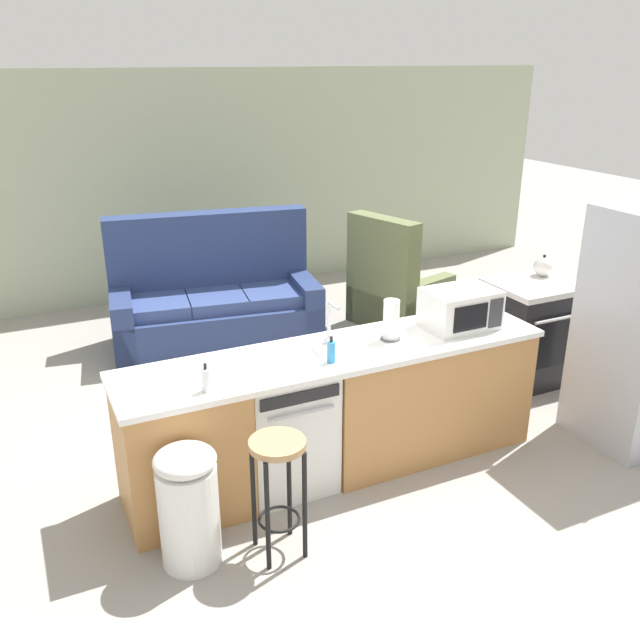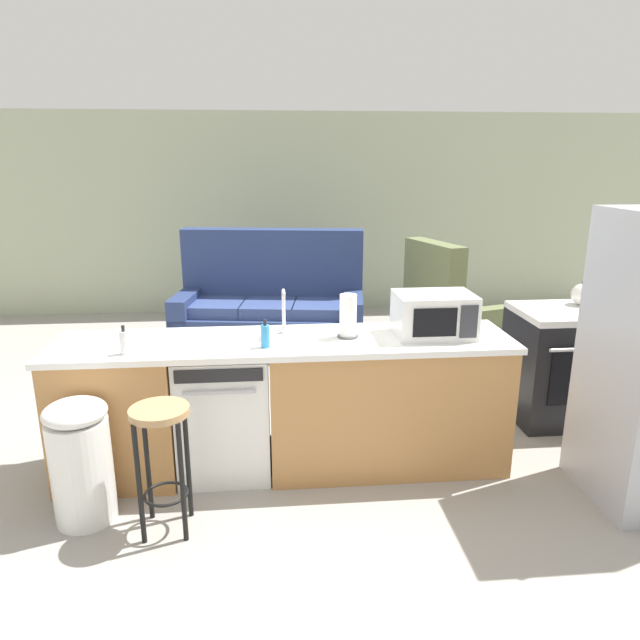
% 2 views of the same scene
% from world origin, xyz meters
% --- Properties ---
extents(ground_plane, '(24.00, 24.00, 0.00)m').
position_xyz_m(ground_plane, '(0.00, 0.00, 0.00)').
color(ground_plane, gray).
extents(wall_back, '(10.00, 0.06, 2.60)m').
position_xyz_m(wall_back, '(0.30, 4.20, 1.30)').
color(wall_back, '#A8B293').
rests_on(wall_back, ground_plane).
extents(kitchen_counter, '(2.94, 0.66, 0.90)m').
position_xyz_m(kitchen_counter, '(0.24, 0.00, 0.42)').
color(kitchen_counter, '#B77F47').
rests_on(kitchen_counter, ground_plane).
extents(dishwasher, '(0.58, 0.61, 0.84)m').
position_xyz_m(dishwasher, '(-0.25, -0.00, 0.42)').
color(dishwasher, white).
rests_on(dishwasher, ground_plane).
extents(stove_range, '(0.76, 0.68, 0.90)m').
position_xyz_m(stove_range, '(2.35, 0.55, 0.45)').
color(stove_range, black).
rests_on(stove_range, ground_plane).
extents(microwave, '(0.50, 0.37, 0.28)m').
position_xyz_m(microwave, '(1.12, -0.00, 1.04)').
color(microwave, white).
rests_on(microwave, kitchen_counter).
extents(sink_faucet, '(0.07, 0.18, 0.30)m').
position_xyz_m(sink_faucet, '(0.15, 0.12, 1.03)').
color(sink_faucet, silver).
rests_on(sink_faucet, kitchen_counter).
extents(paper_towel_roll, '(0.14, 0.14, 0.28)m').
position_xyz_m(paper_towel_roll, '(0.56, 0.01, 1.04)').
color(paper_towel_roll, '#4C4C51').
rests_on(paper_towel_roll, kitchen_counter).
extents(soap_bottle, '(0.06, 0.06, 0.18)m').
position_xyz_m(soap_bottle, '(0.03, -0.15, 0.97)').
color(soap_bottle, '#338CCC').
rests_on(soap_bottle, kitchen_counter).
extents(dish_soap_bottle, '(0.06, 0.06, 0.18)m').
position_xyz_m(dish_soap_bottle, '(-0.80, -0.20, 0.97)').
color(dish_soap_bottle, silver).
rests_on(dish_soap_bottle, kitchen_counter).
extents(kettle, '(0.21, 0.17, 0.19)m').
position_xyz_m(kettle, '(2.52, 0.68, 0.99)').
color(kettle, silver).
rests_on(kettle, stove_range).
extents(bar_stool, '(0.32, 0.32, 0.74)m').
position_xyz_m(bar_stool, '(-0.54, -0.63, 0.54)').
color(bar_stool, tan).
rests_on(bar_stool, ground_plane).
extents(trash_bin, '(0.35, 0.35, 0.74)m').
position_xyz_m(trash_bin, '(-1.02, -0.49, 0.38)').
color(trash_bin, white).
rests_on(trash_bin, ground_plane).
extents(couch, '(2.11, 1.18, 1.27)m').
position_xyz_m(couch, '(0.08, 2.61, 0.39)').
color(couch, navy).
rests_on(couch, ground_plane).
extents(armchair, '(1.01, 1.04, 1.20)m').
position_xyz_m(armchair, '(1.94, 2.20, 0.35)').
color(armchair, '#667047').
rests_on(armchair, ground_plane).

